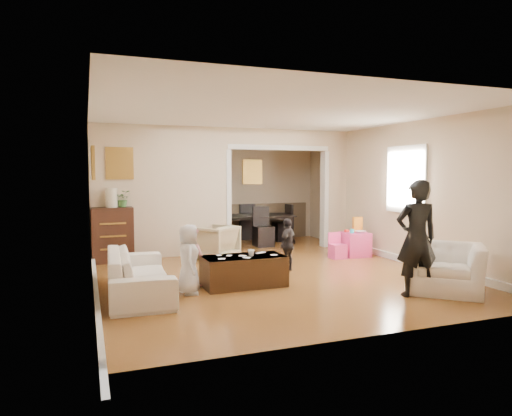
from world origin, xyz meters
name	(u,v)px	position (x,y,z in m)	size (l,w,h in m)	color
floor	(260,269)	(0.00, 0.00, 0.00)	(7.00, 7.00, 0.00)	#A3622A
partition_left	(163,192)	(-1.38, 1.80, 1.30)	(2.75, 0.18, 2.60)	beige
partition_right	(334,189)	(2.48, 1.80, 1.30)	(0.55, 0.18, 2.60)	beige
partition_header	(278,138)	(1.10, 1.80, 2.42)	(2.22, 0.18, 0.35)	beige
window_pane	(406,179)	(2.73, -0.40, 1.55)	(0.03, 0.95, 1.10)	white
framed_art_partition	(120,163)	(-2.20, 1.70, 1.85)	(0.45, 0.03, 0.55)	brown
framed_art_sofa_wall	(93,163)	(-2.71, -0.60, 1.80)	(0.03, 0.55, 0.40)	brown
framed_art_alcove	(252,172)	(1.10, 3.44, 1.70)	(0.45, 0.03, 0.55)	brown
sofa	(139,273)	(-2.16, -1.01, 0.30)	(2.04, 0.80, 0.60)	silver
armchair_back	(216,242)	(-0.46, 1.20, 0.33)	(0.70, 0.72, 0.65)	tan
armchair_front	(443,268)	(1.87, -2.33, 0.34)	(1.04, 0.91, 0.68)	silver
dresser	(113,235)	(-2.37, 1.54, 0.51)	(0.75, 0.42, 1.03)	black
table_lamp	(112,198)	(-2.37, 1.54, 1.21)	(0.22, 0.22, 0.36)	beige
potted_plant	(123,199)	(-2.17, 1.54, 1.19)	(0.29, 0.25, 0.32)	#39662D
coffee_table	(244,271)	(-0.66, -1.06, 0.22)	(1.19, 0.60, 0.45)	#3B2413
coffee_cup	(251,253)	(-0.56, -1.11, 0.49)	(0.10, 0.10, 0.09)	silver
play_table	(355,244)	(2.23, 0.50, 0.24)	(0.50, 0.50, 0.48)	#F74191
cereal_box	(358,224)	(2.35, 0.60, 0.63)	(0.20, 0.07, 0.30)	yellow
cyan_cup	(352,231)	(2.13, 0.45, 0.52)	(0.08, 0.08, 0.08)	#24A9B6
toy_block	(347,231)	(2.11, 0.62, 0.50)	(0.08, 0.06, 0.05)	red
play_bowl	(361,232)	(2.28, 0.38, 0.50)	(0.20, 0.20, 0.05)	silver
dining_table	(254,229)	(0.95, 2.93, 0.33)	(1.89, 1.06, 0.67)	black
adult_person	(416,238)	(1.34, -2.39, 0.79)	(0.58, 0.38, 1.58)	black
child_kneel_a	(189,259)	(-1.51, -1.21, 0.48)	(0.47, 0.31, 0.97)	silver
child_kneel_b	(192,257)	(-1.36, -0.76, 0.43)	(0.42, 0.33, 0.87)	tan
child_toddler	(288,245)	(0.39, -0.31, 0.45)	(0.53, 0.22, 0.90)	black
craft_papers	(245,256)	(-0.64, -1.04, 0.45)	(0.93, 0.46, 0.00)	white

